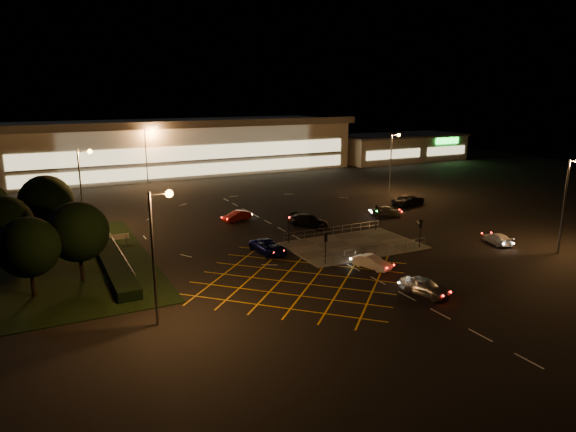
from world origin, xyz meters
name	(u,v)px	position (x,y,z in m)	size (l,w,h in m)	color
ground	(328,244)	(0.00, 0.00, 0.00)	(180.00, 180.00, 0.00)	black
pedestrian_island	(353,246)	(2.00, -2.00, 0.06)	(14.00, 9.00, 0.12)	#4C4944
grass_verge	(55,265)	(-28.00, 6.00, 0.04)	(18.00, 30.00, 0.08)	black
hedge	(107,253)	(-23.00, 6.00, 0.50)	(2.00, 26.00, 1.00)	black
supermarket	(179,146)	(0.00, 61.95, 5.31)	(72.00, 26.50, 10.50)	beige
retail_unit_a	(376,149)	(46.00, 53.97, 3.21)	(18.80, 14.80, 6.35)	beige
retail_unit_b	(427,145)	(62.00, 53.96, 3.22)	(14.80, 14.80, 6.35)	beige
streetlight_sw	(158,239)	(-21.56, -12.00, 6.56)	(1.78, 0.56, 10.03)	slate
streetlight_se	(568,192)	(20.44, -14.00, 6.56)	(1.78, 0.56, 10.03)	slate
streetlight_nw	(84,178)	(-23.56, 18.00, 6.56)	(1.78, 0.56, 10.03)	slate
streetlight_ne	(393,155)	(24.44, 20.00, 6.56)	(1.78, 0.56, 10.03)	slate
streetlight_far_left	(148,148)	(-9.56, 48.00, 6.56)	(1.78, 0.56, 10.03)	slate
streetlight_far_right	(329,139)	(30.44, 50.00, 6.56)	(1.78, 0.56, 10.03)	slate
signal_sw	(326,242)	(-4.00, -5.99, 2.37)	(0.28, 0.30, 3.15)	black
signal_se	(421,227)	(8.00, -5.99, 2.37)	(0.28, 0.30, 3.15)	black
signal_nw	(289,224)	(-4.00, 1.99, 2.37)	(0.28, 0.30, 3.15)	black
signal_ne	(376,212)	(8.00, 1.99, 2.37)	(0.28, 0.30, 3.15)	black
tree_a	(28,247)	(-30.00, -2.00, 4.33)	(5.04, 5.04, 6.86)	black
tree_b	(3,224)	(-32.00, 6.00, 4.64)	(5.40, 5.40, 7.35)	black
tree_c	(46,201)	(-28.00, 14.00, 4.95)	(5.76, 5.76, 7.84)	black
tree_e	(78,232)	(-26.00, 0.00, 4.64)	(5.40, 5.40, 7.35)	black
car_near_silver	(424,286)	(-0.51, -16.45, 0.74)	(1.75, 4.35, 1.48)	#B6B8BE
car_queue_white	(372,262)	(-0.55, -9.00, 0.64)	(1.35, 3.87, 1.27)	white
car_left_blue	(268,247)	(-7.50, -0.10, 0.71)	(2.35, 5.10, 1.42)	#0B0E45
car_far_dkgrey	(309,221)	(1.75, 7.70, 0.76)	(2.13, 5.24, 1.52)	black
car_right_silver	(386,211)	(14.03, 7.97, 0.70)	(1.66, 4.12, 1.40)	#9EA1A5
car_circ_red	(237,216)	(-5.36, 14.54, 0.66)	(1.40, 4.02, 1.32)	maroon
car_east_grey	(409,200)	(21.39, 11.94, 0.79)	(2.62, 5.69, 1.58)	black
car_approach_white	(497,239)	(16.99, -8.60, 0.61)	(1.70, 4.19, 1.21)	silver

